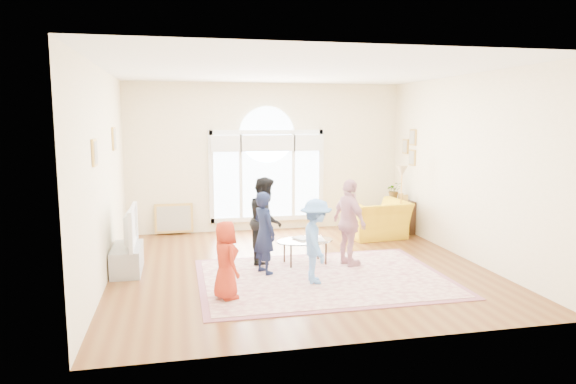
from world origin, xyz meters
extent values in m
plane|color=#592F14|center=(0.00, 0.00, 0.00)|extent=(6.00, 6.00, 0.00)
plane|color=#FCECC5|center=(0.00, 3.00, 1.60)|extent=(6.00, 0.00, 6.00)
plane|color=#FCECC5|center=(0.00, -3.00, 1.60)|extent=(6.00, 0.00, 6.00)
plane|color=#FCECC5|center=(-3.00, 0.00, 1.60)|extent=(0.00, 6.00, 6.00)
plane|color=#FCECC5|center=(3.00, 0.00, 1.60)|extent=(0.00, 6.00, 6.00)
plane|color=white|center=(0.00, 0.00, 3.20)|extent=(6.00, 6.00, 0.00)
cube|color=white|center=(0.00, 2.96, 0.25)|extent=(2.50, 0.08, 0.10)
cube|color=white|center=(0.00, 2.96, 2.15)|extent=(2.50, 0.08, 0.10)
cube|color=white|center=(-1.22, 2.96, 1.20)|extent=(0.10, 0.08, 2.00)
cube|color=white|center=(1.22, 2.96, 1.20)|extent=(0.10, 0.08, 2.00)
cube|color=#C6E2FF|center=(-0.90, 2.96, 1.20)|extent=(0.55, 0.02, 1.80)
cube|color=#C6E2FF|center=(0.90, 2.96, 1.20)|extent=(0.55, 0.02, 1.80)
cube|color=#C6E2FF|center=(0.00, 2.96, 1.20)|extent=(1.10, 0.02, 1.80)
cylinder|color=#C6E2FF|center=(0.00, 2.96, 2.10)|extent=(1.20, 0.02, 1.20)
cube|color=white|center=(-0.59, 2.95, 1.20)|extent=(0.07, 0.04, 1.80)
cube|color=white|center=(0.59, 2.95, 1.20)|extent=(0.07, 0.04, 1.80)
cube|color=white|center=(-0.90, 2.88, 1.92)|extent=(0.65, 0.12, 0.35)
cube|color=white|center=(0.00, 2.88, 1.92)|extent=(1.20, 0.12, 0.35)
cube|color=white|center=(0.90, 2.88, 1.92)|extent=(0.65, 0.12, 0.35)
cube|color=tan|center=(-2.98, 1.30, 2.10)|extent=(0.03, 0.34, 0.40)
cube|color=#ADA38E|center=(-2.96, 1.30, 2.10)|extent=(0.01, 0.28, 0.34)
cube|color=tan|center=(-2.98, -0.90, 2.00)|extent=(0.03, 0.30, 0.36)
cube|color=#ADA38E|center=(-2.96, -0.90, 2.00)|extent=(0.01, 0.24, 0.30)
cube|color=tan|center=(2.98, 2.05, 2.05)|extent=(0.03, 0.28, 0.34)
cube|color=#ADA38E|center=(2.96, 2.05, 2.05)|extent=(0.01, 0.22, 0.28)
cube|color=tan|center=(2.98, 2.05, 1.62)|extent=(0.03, 0.28, 0.34)
cube|color=#ADA38E|center=(2.96, 2.05, 1.62)|extent=(0.01, 0.22, 0.28)
cube|color=tan|center=(2.98, 2.40, 1.84)|extent=(0.03, 0.26, 0.32)
cube|color=#ADA38E|center=(2.96, 2.40, 1.84)|extent=(0.01, 0.20, 0.26)
cube|color=beige|center=(0.24, -0.69, 0.01)|extent=(3.60, 2.60, 0.02)
cube|color=#905261|center=(0.24, -0.69, 0.01)|extent=(3.80, 2.80, 0.01)
cube|color=#9A9EA2|center=(-2.75, 0.30, 0.21)|extent=(0.45, 1.00, 0.42)
imported|color=black|center=(-2.75, 0.30, 0.74)|extent=(0.15, 1.11, 0.64)
cube|color=#60A2D4|center=(-2.66, 0.30, 0.74)|extent=(0.02, 0.91, 0.51)
ellipsoid|color=silver|center=(0.15, 0.11, 0.41)|extent=(1.03, 0.72, 0.02)
cylinder|color=black|center=(0.44, 0.32, 0.20)|extent=(0.03, 0.03, 0.40)
cylinder|color=black|center=(-0.18, 0.26, 0.20)|extent=(0.03, 0.03, 0.40)
cylinder|color=black|center=(0.47, -0.03, 0.20)|extent=(0.03, 0.03, 0.40)
cylinder|color=black|center=(-0.14, -0.10, 0.20)|extent=(0.03, 0.03, 0.40)
imported|color=#B2A58C|center=(0.01, 0.14, 0.43)|extent=(0.32, 0.36, 0.03)
imported|color=#B2A58C|center=(0.24, 0.05, 0.43)|extent=(0.23, 0.31, 0.02)
cylinder|color=#C61749|center=(0.36, 0.22, 0.48)|extent=(0.07, 0.07, 0.12)
imported|color=#EFB014|center=(2.06, 1.72, 0.39)|extent=(1.29, 1.16, 0.77)
cube|color=black|center=(2.78, 2.03, 0.35)|extent=(0.40, 0.50, 0.70)
cylinder|color=black|center=(2.50, 1.51, 0.01)|extent=(0.20, 0.20, 0.02)
cylinder|color=gold|center=(2.50, 1.51, 0.68)|extent=(0.02, 0.02, 1.35)
cone|color=#CCB284|center=(2.50, 1.51, 1.40)|extent=(0.29, 0.29, 0.22)
cylinder|color=white|center=(2.70, 2.31, 0.35)|extent=(0.20, 0.20, 0.70)
imported|color=#33722D|center=(2.70, 2.31, 0.89)|extent=(0.35, 0.31, 0.37)
cube|color=tan|center=(-2.03, 2.90, 0.00)|extent=(0.80, 0.14, 0.62)
imported|color=#B22E18|center=(-1.31, -1.31, 0.55)|extent=(0.49, 0.60, 1.07)
imported|color=#151D3C|center=(-0.61, -0.28, 0.67)|extent=(0.48, 0.56, 1.30)
imported|color=black|center=(-0.48, 0.36, 0.75)|extent=(0.71, 0.82, 1.46)
imported|color=pink|center=(0.84, -0.14, 0.74)|extent=(0.56, 0.91, 1.44)
imported|color=#6096E6|center=(0.06, -0.90, 0.65)|extent=(0.55, 0.86, 1.26)
camera|label=1|loc=(-1.91, -8.05, 2.45)|focal=32.00mm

